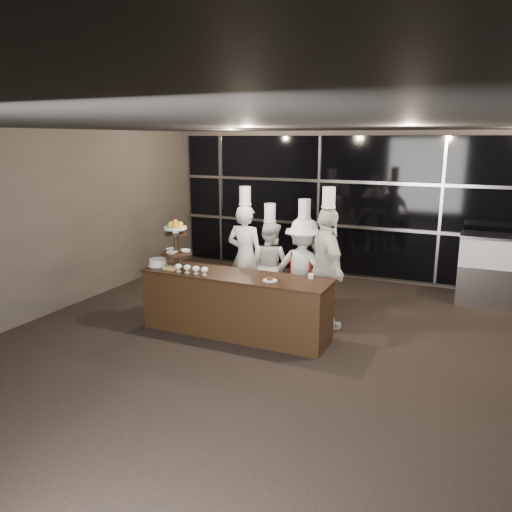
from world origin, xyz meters
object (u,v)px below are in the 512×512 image
at_px(chef_b, 270,265).
at_px(chef_c, 303,269).
at_px(buffet_counter, 235,304).
at_px(display_case, 505,268).
at_px(display_stand, 176,240).
at_px(layer_cake, 158,262).
at_px(chef_d, 326,268).
at_px(chef_a, 245,256).

relative_size(chef_b, chef_c, 0.93).
distance_m(buffet_counter, chef_c, 1.29).
relative_size(buffet_counter, display_case, 1.88).
bearing_deg(buffet_counter, display_case, 40.13).
height_order(display_stand, layer_cake, display_stand).
xyz_separation_m(display_stand, chef_c, (1.69, 1.03, -0.51)).
distance_m(layer_cake, chef_b, 1.88).
relative_size(layer_cake, chef_c, 0.15).
height_order(chef_c, chef_d, chef_d).
xyz_separation_m(layer_cake, display_case, (4.96, 3.12, -0.29)).
distance_m(chef_c, chef_d, 0.51).
xyz_separation_m(layer_cake, chef_d, (2.45, 0.85, -0.03)).
relative_size(display_case, chef_b, 0.83).
relative_size(chef_a, chef_d, 0.96).
bearing_deg(chef_c, chef_b, 160.43).
distance_m(chef_a, chef_b, 0.44).
distance_m(display_case, chef_a, 4.47).
height_order(display_case, chef_c, chef_c).
bearing_deg(chef_b, chef_d, -22.49).
distance_m(layer_cake, chef_c, 2.28).
xyz_separation_m(display_case, chef_a, (-4.02, -1.93, 0.23)).
xyz_separation_m(buffet_counter, chef_c, (0.69, 1.03, 0.36)).
bearing_deg(chef_c, chef_a, 174.22).
bearing_deg(chef_d, buffet_counter, -144.81).
bearing_deg(display_stand, display_case, 33.48).
relative_size(display_stand, chef_d, 0.34).
xyz_separation_m(buffet_counter, chef_d, (1.14, 0.80, 0.48)).
relative_size(layer_cake, chef_b, 0.17).
relative_size(layer_cake, display_case, 0.20).
relative_size(chef_a, chef_b, 1.15).
distance_m(display_case, chef_d, 3.39).
xyz_separation_m(chef_b, chef_d, (1.13, -0.47, 0.18)).
height_order(display_stand, chef_d, chef_d).
relative_size(display_stand, chef_a, 0.36).
bearing_deg(buffet_counter, chef_c, 56.05).
bearing_deg(chef_a, chef_d, -12.38).
height_order(buffet_counter, chef_a, chef_a).
height_order(chef_b, chef_d, chef_d).
distance_m(display_stand, chef_a, 1.36).
distance_m(layer_cake, display_case, 5.86).
relative_size(display_case, chef_c, 0.78).
height_order(buffet_counter, display_case, display_case).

